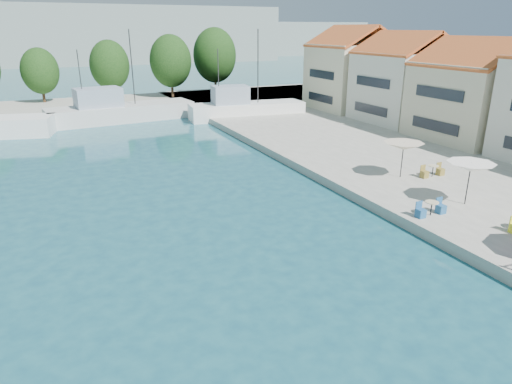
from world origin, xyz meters
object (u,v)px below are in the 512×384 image
umbrella_white (471,167)px  umbrella_cream (404,146)px  trawler_03 (118,112)px  trawler_04 (244,109)px

umbrella_white → umbrella_cream: (0.09, 5.36, -0.06)m
trawler_03 → umbrella_white: bearing=-75.6°
umbrella_white → trawler_04: bearing=89.7°
trawler_04 → umbrella_white: 31.61m
trawler_04 → umbrella_white: size_ratio=5.20×
trawler_03 → trawler_04: same height
trawler_03 → trawler_04: size_ratio=1.21×
umbrella_white → umbrella_cream: umbrella_white is taller
trawler_04 → umbrella_cream: 26.26m
trawler_03 → trawler_04: (13.45, -4.54, 0.00)m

